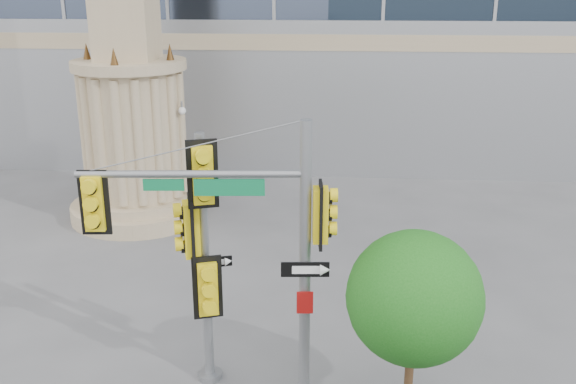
{
  "coord_description": "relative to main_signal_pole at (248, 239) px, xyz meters",
  "views": [
    {
      "loc": [
        0.39,
        -10.46,
        7.45
      ],
      "look_at": [
        -0.57,
        2.0,
        3.29
      ],
      "focal_mm": 40.0,
      "sensor_mm": 36.0,
      "label": 1
    }
  ],
  "objects": [
    {
      "name": "main_signal_pole",
      "position": [
        0.0,
        0.0,
        0.0
      ],
      "size": [
        4.15,
        0.7,
        5.34
      ],
      "rotation": [
        0.0,
        0.0,
        0.08
      ],
      "color": "slate",
      "rests_on": "ground"
    },
    {
      "name": "monument",
      "position": [
        -4.96,
        9.6,
        2.21
      ],
      "size": [
        4.4,
        4.4,
        16.6
      ],
      "color": "tan",
      "rests_on": "ground"
    },
    {
      "name": "secondary_signal_pole",
      "position": [
        -0.94,
        0.68,
        -0.41
      ],
      "size": [
        0.92,
        0.66,
        4.93
      ],
      "rotation": [
        0.0,
        0.0,
        0.32
      ],
      "color": "slate",
      "rests_on": "ground"
    },
    {
      "name": "street_tree",
      "position": [
        2.82,
        -0.27,
        -0.93
      ],
      "size": [
        2.31,
        2.26,
        3.6
      ],
      "color": "tan",
      "rests_on": "ground"
    }
  ]
}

